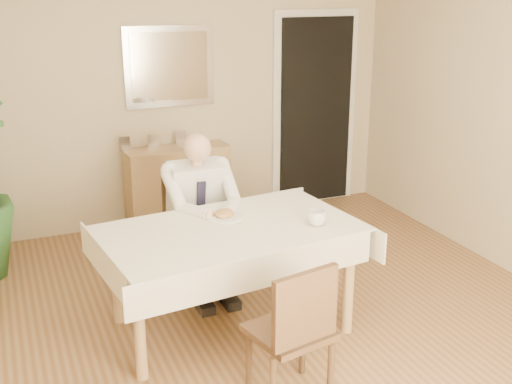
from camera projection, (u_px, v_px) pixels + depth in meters
name	position (u px, v px, depth m)	size (l,w,h in m)	color
room	(278.00, 155.00, 3.97)	(5.00, 5.02, 2.60)	brown
doorway	(315.00, 112.00, 6.79)	(0.96, 0.07, 2.10)	white
mirror	(169.00, 67.00, 6.05)	(0.86, 0.04, 0.76)	silver
dining_table	(230.00, 239.00, 4.32)	(1.83, 1.22, 0.75)	#A7814D
chair_far	(192.00, 219.00, 5.15)	(0.43, 0.43, 0.89)	#49311E
chair_near	(296.00, 328.00, 3.56)	(0.49, 0.50, 0.88)	#49311E
seated_man	(203.00, 208.00, 4.84)	(0.48, 0.72, 1.24)	white
plate	(224.00, 217.00, 4.47)	(0.26, 0.26, 0.02)	white
food	(224.00, 214.00, 4.46)	(0.14, 0.14, 0.06)	olive
knife	(232.00, 216.00, 4.43)	(0.01, 0.01, 0.13)	silver
fork	(222.00, 218.00, 4.40)	(0.01, 0.01, 0.13)	silver
coffee_mug	(316.00, 218.00, 4.33)	(0.13, 0.13, 0.10)	white
sideboard	(178.00, 187.00, 6.29)	(1.00, 0.34, 0.80)	#A7814D
photo_frame_left	(124.00, 144.00, 6.01)	(0.10, 0.02, 0.14)	silver
photo_frame_center	(153.00, 141.00, 6.10)	(0.10, 0.02, 0.14)	silver
photo_frame_right	(181.00, 138.00, 6.23)	(0.10, 0.02, 0.14)	silver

